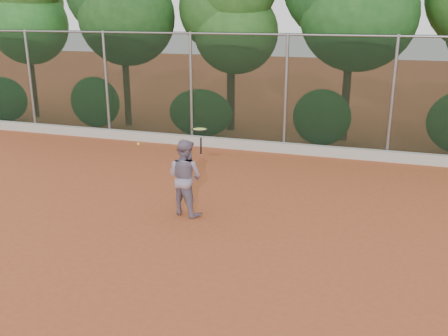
% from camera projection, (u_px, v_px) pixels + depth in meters
% --- Properties ---
extents(ground, '(80.00, 80.00, 0.00)m').
position_uv_depth(ground, '(207.00, 251.00, 8.91)').
color(ground, '#A54B27').
rests_on(ground, ground).
extents(concrete_curb, '(24.00, 0.20, 0.30)m').
position_uv_depth(concrete_curb, '(283.00, 148.00, 15.06)').
color(concrete_curb, '#B8B5AA').
rests_on(concrete_curb, ground).
extents(tennis_player, '(0.92, 0.81, 1.61)m').
position_uv_depth(tennis_player, '(185.00, 177.00, 10.32)').
color(tennis_player, gray).
rests_on(tennis_player, ground).
extents(chainlink_fence, '(24.09, 0.09, 3.50)m').
position_uv_depth(chainlink_fence, '(286.00, 90.00, 14.71)').
color(chainlink_fence, black).
rests_on(chainlink_fence, ground).
extents(foliage_backdrop, '(23.70, 3.63, 7.55)m').
position_uv_depth(foliage_backdrop, '(284.00, 1.00, 15.90)').
color(foliage_backdrop, '#422819').
rests_on(foliage_backdrop, ground).
extents(tennis_racket, '(0.43, 0.43, 0.53)m').
position_uv_depth(tennis_racket, '(200.00, 131.00, 9.79)').
color(tennis_racket, black).
rests_on(tennis_racket, ground).
extents(tennis_ball_in_flight, '(0.06, 0.06, 0.06)m').
position_uv_depth(tennis_ball_in_flight, '(138.00, 144.00, 10.86)').
color(tennis_ball_in_flight, '#DFF036').
rests_on(tennis_ball_in_flight, ground).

